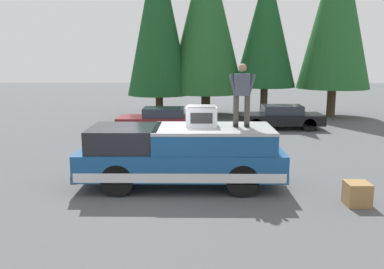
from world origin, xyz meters
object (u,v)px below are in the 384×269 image
at_px(parked_car_maroon, 162,120).
at_px(pickup_truck, 181,155).
at_px(person_on_truck_bed, 242,93).
at_px(parked_car_black, 280,117).
at_px(wooden_crate, 357,194).
at_px(compressor_unit, 201,116).

bearing_deg(parked_car_maroon, pickup_truck, -171.84).
bearing_deg(person_on_truck_bed, parked_car_maroon, 19.09).
bearing_deg(parked_car_maroon, parked_car_black, -79.81).
distance_m(pickup_truck, wooden_crate, 4.57).
distance_m(compressor_unit, wooden_crate, 4.41).
bearing_deg(wooden_crate, parked_car_black, -1.36).
distance_m(parked_car_maroon, wooden_crate, 11.12).
height_order(compressor_unit, parked_car_black, compressor_unit).
xyz_separation_m(parked_car_maroon, wooden_crate, (-9.68, -5.46, -0.30)).
bearing_deg(person_on_truck_bed, compressor_unit, 84.58).
xyz_separation_m(person_on_truck_bed, parked_car_black, (9.15, -2.91, -1.97)).
bearing_deg(wooden_crate, person_on_truck_bed, 59.60).
xyz_separation_m(parked_car_black, wooden_crate, (-10.70, 0.25, -0.30)).
bearing_deg(parked_car_maroon, compressor_unit, -167.84).
relative_size(pickup_truck, parked_car_maroon, 1.35).
xyz_separation_m(pickup_truck, wooden_crate, (-1.47, -4.29, -0.59)).
bearing_deg(wooden_crate, parked_car_maroon, 29.45).
height_order(compressor_unit, person_on_truck_bed, person_on_truck_bed).
xyz_separation_m(pickup_truck, parked_car_maroon, (8.20, 1.18, -0.29)).
relative_size(compressor_unit, wooden_crate, 1.50).
distance_m(parked_car_black, wooden_crate, 10.71).
bearing_deg(pickup_truck, compressor_unit, -71.24).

